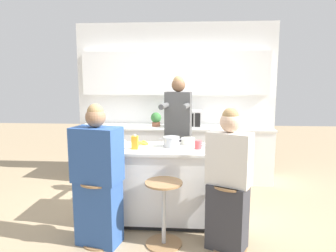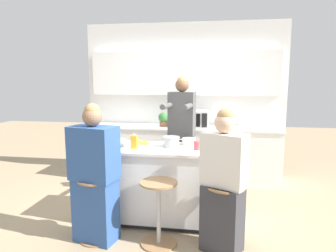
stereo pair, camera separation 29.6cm
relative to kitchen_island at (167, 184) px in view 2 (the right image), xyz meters
name	(u,v)px [view 2 (the right image)]	position (x,y,z in m)	size (l,w,h in m)	color
ground_plane	(167,220)	(0.00, 0.00, -0.46)	(16.00, 16.00, 0.00)	tan
wall_back	(184,89)	(0.00, 1.88, 1.08)	(3.53, 0.22, 2.70)	white
back_counter	(181,153)	(0.00, 1.57, 0.00)	(3.28, 0.64, 0.92)	white
kitchen_island	(167,184)	(0.00, 0.00, 0.00)	(1.68, 0.69, 0.91)	black
bar_stool_leftmost	(97,206)	(-0.67, -0.56, -0.08)	(0.39, 0.39, 0.68)	#997047
bar_stool_center	(159,210)	(0.00, -0.56, -0.08)	(0.39, 0.39, 0.68)	#997047
bar_stool_rightmost	(225,214)	(0.67, -0.56, -0.08)	(0.39, 0.39, 0.68)	#997047
person_cooking	(182,139)	(0.10, 0.67, 0.43)	(0.43, 0.61, 1.76)	#383842
person_wrapped_blanket	(95,177)	(-0.68, -0.58, 0.24)	(0.53, 0.39, 1.47)	#2D5193
person_seated_near	(223,187)	(0.65, -0.58, 0.20)	(0.48, 0.40, 1.44)	#333338
cooking_pot	(171,142)	(0.04, 0.06, 0.51)	(0.29, 0.20, 0.12)	#B7BABC
fruit_bowl	(118,143)	(-0.62, 0.02, 0.48)	(0.22, 0.22, 0.07)	#B7BABC
mixing_bowl_steel	(189,141)	(0.24, 0.21, 0.49)	(0.17, 0.17, 0.08)	silver
coffee_cup_near	(197,145)	(0.36, -0.04, 0.50)	(0.12, 0.08, 0.10)	#DB4C51
coffee_cup_far	(211,145)	(0.52, 0.04, 0.49)	(0.11, 0.07, 0.09)	white
banana_bunch	(143,142)	(-0.32, 0.13, 0.48)	(0.18, 0.13, 0.06)	yellow
juice_carton	(134,142)	(-0.37, -0.10, 0.53)	(0.07, 0.07, 0.17)	gold
microwave	(194,119)	(0.22, 1.53, 0.60)	(0.48, 0.33, 0.28)	white
potted_plant	(164,119)	(-0.31, 1.57, 0.59)	(0.18, 0.18, 0.24)	#93563D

